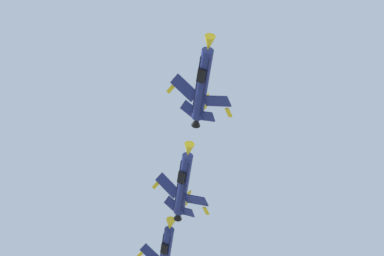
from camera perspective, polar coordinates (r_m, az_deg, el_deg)
name	(u,v)px	position (r m, az deg, el deg)	size (l,w,h in m)	color
fighter_jet_right_wing	(203,83)	(136.28, 0.63, 2.70)	(9.37, 15.60, 5.28)	navy
fighter_jet_left_outer	(183,183)	(149.93, -0.52, -3.30)	(9.03, 15.60, 5.50)	navy
fighter_jet_right_outer	(166,253)	(166.34, -1.57, -7.44)	(9.36, 15.60, 5.29)	navy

